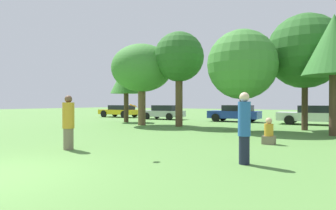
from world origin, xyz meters
name	(u,v)px	position (x,y,z in m)	size (l,w,h in m)	color
person_thrower	(68,122)	(-1.51, 3.18, 0.88)	(0.38, 0.38, 1.76)	#726651
person_catcher	(244,127)	(4.02, 4.13, 0.92)	(0.31, 0.31, 1.79)	#191E33
frisbee	(133,106)	(1.12, 3.31, 1.45)	(0.23, 0.22, 0.13)	orange
bystander_sitting	(269,133)	(3.61, 8.01, 0.40)	(0.43, 0.36, 0.98)	#726651
tree_0	(126,78)	(-8.76, 14.11, 3.40)	(2.43, 2.43, 4.66)	#473323
tree_1	(142,69)	(-5.89, 12.46, 3.81)	(4.07, 4.07, 5.44)	brown
tree_2	(179,58)	(-3.24, 12.91, 4.37)	(3.16, 3.16, 6.01)	brown
tree_3	(242,65)	(1.15, 12.14, 3.53)	(3.69, 3.69, 5.38)	#473323
tree_4	(305,51)	(3.83, 14.59, 4.33)	(4.06, 4.06, 6.37)	#473323
tree_5	(334,46)	(5.38, 12.41, 4.13)	(2.80, 2.80, 5.58)	#473323
parked_car_yellow	(120,111)	(-14.28, 19.34, 0.67)	(4.36, 2.08, 1.24)	gold
parked_car_silver	(164,112)	(-8.47, 18.81, 0.66)	(3.90, 2.05, 1.27)	#B2B2B7
parked_car_blue	(235,113)	(-1.91, 19.25, 0.68)	(4.04, 2.02, 1.31)	#1E389E
parked_car_white	(315,115)	(3.79, 19.22, 0.69)	(4.69, 2.19, 1.32)	silver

